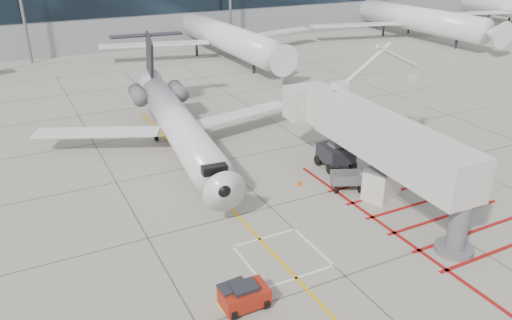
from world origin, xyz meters
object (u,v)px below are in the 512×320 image
jet_bridge (389,150)px  spill_bin (234,295)px  pushback_tug (244,295)px  regional_jet (183,114)px

jet_bridge → spill_bin: 14.10m
pushback_tug → spill_bin: size_ratio=1.68×
regional_jet → spill_bin: regional_jet is taller
regional_jet → jet_bridge: bearing=-46.3°
regional_jet → pushback_tug: bearing=-94.5°
pushback_tug → spill_bin: 0.52m
regional_jet → pushback_tug: (-3.25, -17.14, -3.08)m
jet_bridge → spill_bin: bearing=-157.2°
regional_jet → spill_bin: 17.49m
jet_bridge → pushback_tug: 13.83m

